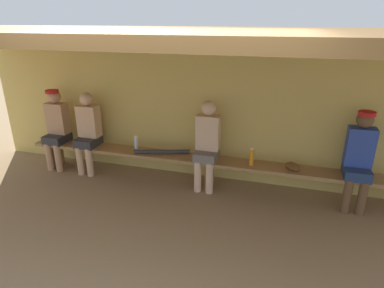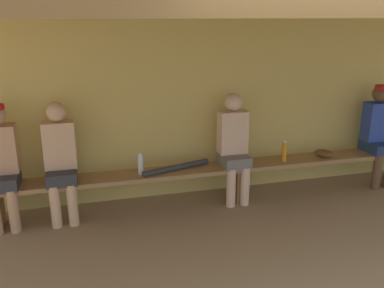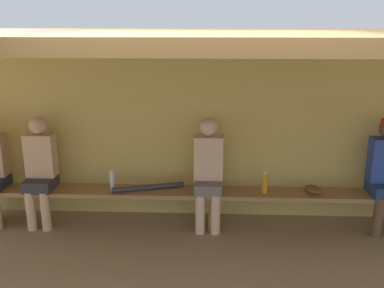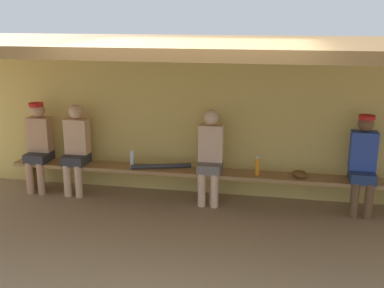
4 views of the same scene
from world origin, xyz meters
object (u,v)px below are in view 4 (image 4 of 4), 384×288
(player_shirtless_tan, at_px, (363,160))
(water_bottle_clear, at_px, (132,159))
(player_in_red, at_px, (39,142))
(player_with_sunglasses, at_px, (76,146))
(water_bottle_green, at_px, (257,166))
(baseball_bat, at_px, (161,166))
(bench, at_px, (213,176))
(player_leftmost, at_px, (210,153))
(baseball_glove_tan, at_px, (300,174))

(player_shirtless_tan, xyz_separation_m, water_bottle_clear, (-3.18, -0.02, -0.17))
(player_in_red, distance_m, player_shirtless_tan, 4.65)
(player_with_sunglasses, distance_m, water_bottle_green, 2.67)
(player_with_sunglasses, xyz_separation_m, player_shirtless_tan, (4.05, 0.00, 0.02))
(player_in_red, bearing_deg, water_bottle_green, -0.61)
(player_with_sunglasses, bearing_deg, baseball_bat, -0.14)
(baseball_bat, bearing_deg, player_in_red, 163.45)
(bench, xyz_separation_m, water_bottle_green, (0.61, -0.03, 0.20))
(bench, distance_m, player_with_sunglasses, 2.08)
(bench, height_order, water_bottle_green, water_bottle_green)
(player_leftmost, xyz_separation_m, player_with_sunglasses, (-2.01, 0.00, 0.00))
(player_with_sunglasses, bearing_deg, player_in_red, 179.95)
(player_in_red, xyz_separation_m, baseball_glove_tan, (3.85, -0.02, -0.24))
(player_leftmost, relative_size, water_bottle_green, 5.06)
(water_bottle_clear, bearing_deg, player_with_sunglasses, 178.56)
(player_leftmost, relative_size, baseball_bat, 1.55)
(bench, distance_m, player_shirtless_tan, 2.02)
(water_bottle_clear, xyz_separation_m, baseball_glove_tan, (2.38, 0.00, -0.07))
(water_bottle_clear, relative_size, baseball_glove_tan, 1.05)
(player_in_red, relative_size, baseball_bat, 1.56)
(player_shirtless_tan, height_order, water_bottle_clear, player_shirtless_tan)
(baseball_glove_tan, bearing_deg, player_in_red, 53.17)
(bench, height_order, water_bottle_clear, water_bottle_clear)
(bench, height_order, player_in_red, player_in_red)
(player_shirtless_tan, height_order, water_bottle_green, player_shirtless_tan)
(player_shirtless_tan, xyz_separation_m, water_bottle_green, (-1.38, -0.03, -0.16))
(player_shirtless_tan, bearing_deg, baseball_bat, -179.93)
(player_shirtless_tan, bearing_deg, bench, -179.90)
(player_in_red, xyz_separation_m, player_shirtless_tan, (4.65, 0.00, 0.00))
(player_in_red, height_order, player_shirtless_tan, same)
(water_bottle_clear, distance_m, baseball_bat, 0.43)
(water_bottle_green, bearing_deg, baseball_bat, 178.71)
(player_leftmost, height_order, player_with_sunglasses, same)
(player_shirtless_tan, bearing_deg, player_in_red, 180.00)
(bench, distance_m, player_in_red, 2.68)
(water_bottle_green, bearing_deg, water_bottle_clear, 179.61)
(baseball_bat, bearing_deg, player_leftmost, -16.19)
(player_shirtless_tan, xyz_separation_m, baseball_bat, (-2.75, -0.00, -0.25))
(player_with_sunglasses, relative_size, water_bottle_green, 5.06)
(player_with_sunglasses, bearing_deg, player_shirtless_tan, 0.01)
(water_bottle_green, relative_size, baseball_glove_tan, 1.10)
(player_in_red, distance_m, water_bottle_green, 3.27)
(bench, bearing_deg, baseball_bat, -180.00)
(player_in_red, distance_m, water_bottle_clear, 1.48)
(player_leftmost, bearing_deg, baseball_bat, -179.75)
(water_bottle_clear, relative_size, water_bottle_green, 0.95)
(bench, xyz_separation_m, player_leftmost, (-0.05, 0.00, 0.34))
(player_leftmost, xyz_separation_m, water_bottle_clear, (-1.14, -0.02, -0.15))
(player_leftmost, xyz_separation_m, water_bottle_green, (0.66, -0.03, -0.14))
(water_bottle_clear, bearing_deg, player_in_red, 179.13)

